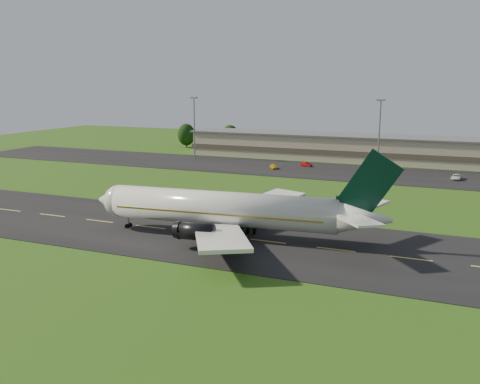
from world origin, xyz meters
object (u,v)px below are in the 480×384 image
at_px(service_vehicle_c, 457,177).
at_px(light_mast_west, 194,120).
at_px(airliner, 227,209).
at_px(service_vehicle_a, 274,166).
at_px(terminal, 390,150).
at_px(light_mast_centre, 380,126).
at_px(service_vehicle_b, 306,164).

bearing_deg(service_vehicle_c, light_mast_west, 179.96).
relative_size(airliner, light_mast_west, 2.52).
bearing_deg(light_mast_west, service_vehicle_a, -18.37).
bearing_deg(terminal, service_vehicle_c, -51.00).
height_order(airliner, terminal, airliner).
distance_m(light_mast_centre, service_vehicle_c, 26.27).
bearing_deg(airliner, light_mast_west, 115.36).
height_order(service_vehicle_b, service_vehicle_c, service_vehicle_c).
xyz_separation_m(light_mast_centre, service_vehicle_a, (-28.43, -10.49, -11.98)).
relative_size(airliner, service_vehicle_a, 13.20).
bearing_deg(airliner, light_mast_centre, 75.80).
height_order(terminal, light_mast_west, light_mast_west).
bearing_deg(service_vehicle_c, airliner, -109.33).
distance_m(service_vehicle_a, service_vehicle_b, 11.02).
xyz_separation_m(light_mast_centre, service_vehicle_c, (21.67, -8.84, -11.94)).
bearing_deg(light_mast_west, terminal, 14.76).
distance_m(terminal, service_vehicle_a, 40.14).
xyz_separation_m(airliner, service_vehicle_a, (-16.24, 69.43, -3.90)).
xyz_separation_m(terminal, service_vehicle_c, (20.27, -25.02, -3.19)).
xyz_separation_m(airliner, service_vehicle_b, (-8.60, 77.38, -3.95)).
xyz_separation_m(airliner, light_mast_west, (-47.81, 79.92, 8.08)).
height_order(terminal, service_vehicle_a, terminal).
bearing_deg(terminal, service_vehicle_a, -138.20).
relative_size(airliner, light_mast_centre, 2.52).
bearing_deg(service_vehicle_c, service_vehicle_a, -171.98).
bearing_deg(terminal, light_mast_west, -165.24).
bearing_deg(service_vehicle_b, service_vehicle_a, 152.40).
xyz_separation_m(terminal, service_vehicle_a, (-29.83, -26.67, -3.23)).
xyz_separation_m(airliner, service_vehicle_c, (33.86, 71.08, -3.86)).
xyz_separation_m(terminal, service_vehicle_b, (-22.19, -18.72, -3.28)).
distance_m(light_mast_centre, service_vehicle_a, 32.58).
relative_size(terminal, light_mast_centre, 7.13).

